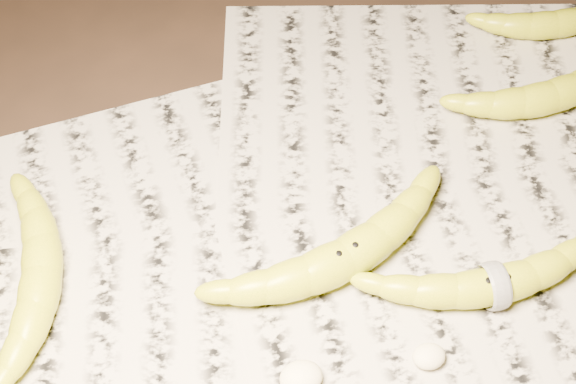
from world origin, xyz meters
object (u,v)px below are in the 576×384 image
object	(u,v)px
banana_upper_a	(551,94)
banana_upper_b	(555,22)
banana_center	(345,257)
banana_left_b	(40,273)
banana_taped	(494,284)

from	to	relation	value
banana_upper_a	banana_upper_b	world-z (taller)	banana_upper_a
banana_center	banana_upper_a	xyz separation A→B (m)	(0.27, 0.13, -0.00)
banana_left_b	banana_upper_b	size ratio (longest dim) A/B	1.21
banana_taped	banana_center	bearing A→B (deg)	155.95
banana_left_b	banana_taped	bearing A→B (deg)	-97.10
banana_center	banana_upper_b	bearing A→B (deg)	19.98
banana_upper_a	banana_upper_b	bearing A→B (deg)	57.82
banana_taped	banana_upper_b	world-z (taller)	banana_taped
banana_upper_b	banana_taped	bearing A→B (deg)	-118.92
banana_left_b	banana_taped	size ratio (longest dim) A/B	0.91
banana_left_b	banana_upper_a	size ratio (longest dim) A/B	1.02
banana_upper_b	banana_center	bearing A→B (deg)	-138.25
banana_center	banana_upper_b	size ratio (longest dim) A/B	1.42
banana_upper_b	banana_left_b	bearing A→B (deg)	-157.32
banana_center	banana_upper_a	bearing A→B (deg)	10.35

